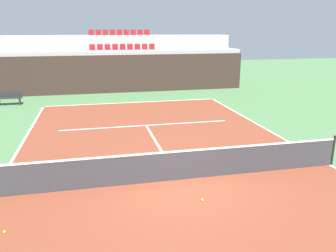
{
  "coord_description": "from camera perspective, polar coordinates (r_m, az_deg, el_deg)",
  "views": [
    {
      "loc": [
        -2.47,
        -9.41,
        4.55
      ],
      "look_at": [
        0.11,
        2.0,
        1.2
      ],
      "focal_mm": 36.1,
      "sensor_mm": 36.0,
      "label": 1
    }
  ],
  "objects": [
    {
      "name": "service_line_far",
      "position": [
        16.64,
        -3.72,
        0.11
      ],
      "size": [
        8.26,
        0.1,
        0.0
      ],
      "primitive_type": "cube",
      "color": "white",
      "rests_on": "court_surface"
    },
    {
      "name": "stands_tier_upper",
      "position": [
        29.24,
        -8.0,
        10.93
      ],
      "size": [
        18.26,
        2.4,
        4.11
      ],
      "primitive_type": "cube",
      "color": "#9E9E99",
      "rests_on": "ground_plane"
    },
    {
      "name": "player_bench",
      "position": [
        23.29,
        -25.24,
        4.45
      ],
      "size": [
        1.5,
        0.4,
        0.85
      ],
      "color": "#232328",
      "rests_on": "ground_plane"
    },
    {
      "name": "baseline_far",
      "position": [
        21.98,
        -6.03,
        3.97
      ],
      "size": [
        11.0,
        0.1,
        0.0
      ],
      "primitive_type": "cube",
      "color": "white",
      "rests_on": "court_surface"
    },
    {
      "name": "tennis_ball_0",
      "position": [
        9.03,
        -25.89,
        -15.75
      ],
      "size": [
        0.07,
        0.07,
        0.07
      ],
      "primitive_type": "sphere",
      "color": "#CCE033",
      "rests_on": "court_surface"
    },
    {
      "name": "court_surface",
      "position": [
        10.74,
        1.78,
        -9.07
      ],
      "size": [
        11.0,
        24.0,
        0.01
      ],
      "primitive_type": "cube",
      "color": "brown",
      "rests_on": "ground_plane"
    },
    {
      "name": "seating_row_upper",
      "position": [
        29.23,
        -8.18,
        15.21
      ],
      "size": [
        5.03,
        0.44,
        0.44
      ],
      "color": "maroon",
      "rests_on": "stands_tier_upper"
    },
    {
      "name": "sideline_right",
      "position": [
        13.11,
        25.66,
        -5.93
      ],
      "size": [
        0.1,
        24.0,
        0.0
      ],
      "primitive_type": "cube",
      "color": "white",
      "rests_on": "court_surface"
    },
    {
      "name": "seating_row_lower",
      "position": [
        26.87,
        -7.65,
        12.9
      ],
      "size": [
        5.03,
        0.44,
        0.44
      ],
      "color": "maroon",
      "rests_on": "stands_tier_lower"
    },
    {
      "name": "centre_service_line",
      "position": [
        13.63,
        -1.58,
        -3.48
      ],
      "size": [
        0.1,
        6.4,
        0.0
      ],
      "primitive_type": "cube",
      "color": "white",
      "rests_on": "court_surface"
    },
    {
      "name": "tennis_net",
      "position": [
        10.54,
        1.81,
        -6.59
      ],
      "size": [
        11.08,
        0.08,
        1.07
      ],
      "color": "black",
      "rests_on": "court_surface"
    },
    {
      "name": "stands_tier_lower",
      "position": [
        26.91,
        -7.5,
        9.39
      ],
      "size": [
        18.26,
        2.4,
        3.05
      ],
      "primitive_type": "cube",
      "color": "#9E9E99",
      "rests_on": "ground_plane"
    },
    {
      "name": "tennis_ball_1",
      "position": [
        9.54,
        5.79,
        -12.31
      ],
      "size": [
        0.07,
        0.07,
        0.07
      ],
      "primitive_type": "sphere",
      "color": "#CCE033",
      "rests_on": "court_surface"
    },
    {
      "name": "ground_plane",
      "position": [
        10.74,
        1.78,
        -9.09
      ],
      "size": [
        80.0,
        80.0,
        0.0
      ],
      "primitive_type": "plane",
      "color": "#477042"
    },
    {
      "name": "back_wall",
      "position": [
        25.6,
        -7.19,
        8.73
      ],
      "size": [
        18.26,
        0.3,
        2.76
      ],
      "primitive_type": "cube",
      "color": "#33231E",
      "rests_on": "ground_plane"
    }
  ]
}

